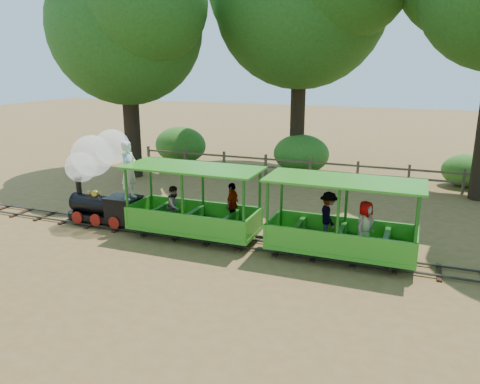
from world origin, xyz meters
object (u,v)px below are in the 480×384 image
(carriage_rear, at_px, (341,228))
(fence, at_px, (333,169))
(locomotive, at_px, (100,171))
(carriage_front, at_px, (196,211))

(carriage_rear, height_order, fence, carriage_rear)
(locomotive, height_order, carriage_front, locomotive)
(carriage_front, distance_m, fence, 8.35)
(locomotive, height_order, carriage_rear, locomotive)
(locomotive, bearing_deg, fence, 54.14)
(carriage_front, height_order, fence, carriage_front)
(locomotive, relative_size, carriage_rear, 0.79)
(fence, bearing_deg, carriage_rear, -78.51)
(fence, bearing_deg, locomotive, -125.86)
(carriage_rear, bearing_deg, fence, 101.49)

